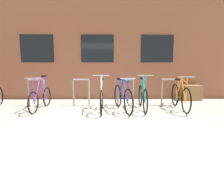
{
  "coord_description": "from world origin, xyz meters",
  "views": [
    {
      "loc": [
        0.46,
        -3.87,
        1.3
      ],
      "look_at": [
        0.56,
        1.6,
        0.59
      ],
      "focal_mm": 27.71,
      "sensor_mm": 36.0,
      "label": 1
    }
  ],
  "objects_px": {
    "bicycle_silver": "(102,98)",
    "bicycle_blue": "(123,97)",
    "planter_box": "(191,93)",
    "bicycle_purple": "(41,97)",
    "bicycle_orange": "(180,96)",
    "bicycle_teal": "(143,96)"
  },
  "relations": [
    {
      "from": "planter_box",
      "to": "bicycle_purple",
      "type": "bearing_deg",
      "value": -165.39
    },
    {
      "from": "bicycle_blue",
      "to": "bicycle_orange",
      "type": "xyz_separation_m",
      "value": [
        1.82,
        0.17,
        0.0
      ]
    },
    {
      "from": "bicycle_blue",
      "to": "bicycle_orange",
      "type": "bearing_deg",
      "value": 5.21
    },
    {
      "from": "bicycle_blue",
      "to": "bicycle_silver",
      "type": "bearing_deg",
      "value": -175.21
    },
    {
      "from": "bicycle_silver",
      "to": "planter_box",
      "type": "height_order",
      "value": "bicycle_silver"
    },
    {
      "from": "bicycle_teal",
      "to": "planter_box",
      "type": "relative_size",
      "value": 2.52
    },
    {
      "from": "bicycle_orange",
      "to": "bicycle_silver",
      "type": "bearing_deg",
      "value": -174.89
    },
    {
      "from": "bicycle_teal",
      "to": "bicycle_silver",
      "type": "bearing_deg",
      "value": -171.13
    },
    {
      "from": "bicycle_silver",
      "to": "bicycle_blue",
      "type": "bearing_deg",
      "value": 4.79
    },
    {
      "from": "bicycle_orange",
      "to": "planter_box",
      "type": "height_order",
      "value": "bicycle_orange"
    },
    {
      "from": "bicycle_blue",
      "to": "planter_box",
      "type": "xyz_separation_m",
      "value": [
        2.85,
        1.58,
        -0.1
      ]
    },
    {
      "from": "bicycle_blue",
      "to": "bicycle_teal",
      "type": "bearing_deg",
      "value": 12.8
    },
    {
      "from": "bicycle_silver",
      "to": "bicycle_orange",
      "type": "height_order",
      "value": "bicycle_silver"
    },
    {
      "from": "bicycle_purple",
      "to": "bicycle_orange",
      "type": "bearing_deg",
      "value": -0.1
    },
    {
      "from": "bicycle_purple",
      "to": "bicycle_teal",
      "type": "height_order",
      "value": "bicycle_teal"
    },
    {
      "from": "bicycle_purple",
      "to": "bicycle_orange",
      "type": "xyz_separation_m",
      "value": [
        4.36,
        -0.01,
        0.03
      ]
    },
    {
      "from": "bicycle_silver",
      "to": "planter_box",
      "type": "bearing_deg",
      "value": 25.1
    },
    {
      "from": "bicycle_silver",
      "to": "bicycle_purple",
      "type": "distance_m",
      "value": 1.92
    },
    {
      "from": "bicycle_purple",
      "to": "bicycle_orange",
      "type": "distance_m",
      "value": 4.36
    },
    {
      "from": "bicycle_purple",
      "to": "bicycle_blue",
      "type": "bearing_deg",
      "value": -3.94
    },
    {
      "from": "bicycle_silver",
      "to": "bicycle_purple",
      "type": "height_order",
      "value": "bicycle_silver"
    },
    {
      "from": "bicycle_silver",
      "to": "bicycle_orange",
      "type": "xyz_separation_m",
      "value": [
        2.45,
        0.22,
        0.01
      ]
    }
  ]
}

